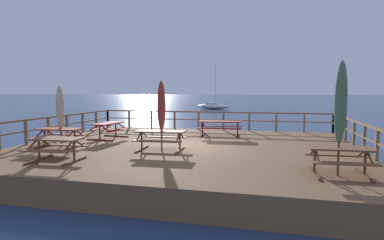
{
  "coord_description": "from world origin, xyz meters",
  "views": [
    {
      "loc": [
        3.28,
        -12.65,
        3.09
      ],
      "look_at": [
        0.0,
        0.87,
        1.81
      ],
      "focal_mm": 29.23,
      "sensor_mm": 36.0,
      "label": 1
    }
  ],
  "objects": [
    {
      "name": "ground_plane",
      "position": [
        0.0,
        0.0,
        0.0
      ],
      "size": [
        600.0,
        600.0,
        0.0
      ],
      "primitive_type": "plane",
      "color": "navy"
    },
    {
      "name": "wooden_deck",
      "position": [
        0.0,
        0.0,
        0.41
      ],
      "size": [
        13.88,
        11.62,
        0.81
      ],
      "primitive_type": "cube",
      "color": "brown",
      "rests_on": "ground"
    },
    {
      "name": "railing_waterside_far",
      "position": [
        0.0,
        5.66,
        1.55
      ],
      "size": [
        13.68,
        0.1,
        1.09
      ],
      "color": "brown",
      "rests_on": "wooden_deck"
    },
    {
      "name": "railing_side_left",
      "position": [
        -6.79,
        0.0,
        1.54
      ],
      "size": [
        0.1,
        11.42,
        1.09
      ],
      "color": "brown",
      "rests_on": "wooden_deck"
    },
    {
      "name": "railing_side_right",
      "position": [
        6.79,
        0.0,
        1.54
      ],
      "size": [
        0.1,
        11.42,
        1.09
      ],
      "color": "brown",
      "rests_on": "wooden_deck"
    },
    {
      "name": "picnic_table_back_right",
      "position": [
        5.22,
        -3.59,
        1.36
      ],
      "size": [
        1.72,
        1.48,
        0.78
      ],
      "color": "brown",
      "rests_on": "wooden_deck"
    },
    {
      "name": "picnic_table_mid_left",
      "position": [
        -0.72,
        -1.32,
        1.37
      ],
      "size": [
        1.96,
        1.51,
        0.78
      ],
      "color": "brown",
      "rests_on": "wooden_deck"
    },
    {
      "name": "picnic_table_front_left",
      "position": [
        -5.0,
        -1.6,
        1.37
      ],
      "size": [
        1.8,
        1.49,
        0.78
      ],
      "color": "#993819",
      "rests_on": "wooden_deck"
    },
    {
      "name": "picnic_table_front_right",
      "position": [
        -3.39,
        -3.94,
        1.36
      ],
      "size": [
        1.7,
        1.47,
        0.78
      ],
      "color": "brown",
      "rests_on": "wooden_deck"
    },
    {
      "name": "picnic_table_back_left",
      "position": [
        -4.22,
        0.99,
        1.37
      ],
      "size": [
        1.54,
        1.84,
        0.78
      ],
      "color": "maroon",
      "rests_on": "wooden_deck"
    },
    {
      "name": "picnic_table_mid_right",
      "position": [
        0.92,
        3.17,
        1.38
      ],
      "size": [
        2.26,
        1.54,
        0.78
      ],
      "color": "maroon",
      "rests_on": "wooden_deck"
    },
    {
      "name": "patio_umbrella_tall_front",
      "position": [
        5.17,
        -3.65,
        2.78
      ],
      "size": [
        0.32,
        0.32,
        3.09
      ],
      "color": "#4C3828",
      "rests_on": "wooden_deck"
    },
    {
      "name": "patio_umbrella_tall_back_left",
      "position": [
        -0.68,
        -1.3,
        2.51
      ],
      "size": [
        0.32,
        0.32,
        2.67
      ],
      "color": "#4C3828",
      "rests_on": "wooden_deck"
    },
    {
      "name": "patio_umbrella_tall_mid_right",
      "position": [
        -4.95,
        -1.56,
        2.41
      ],
      "size": [
        0.32,
        0.32,
        2.52
      ],
      "color": "#4C3828",
      "rests_on": "wooden_deck"
    },
    {
      "name": "sailboat_distant",
      "position": [
        -6.08,
        41.99,
        0.51
      ],
      "size": [
        6.22,
        2.86,
        7.72
      ],
      "color": "white",
      "rests_on": "ground"
    }
  ]
}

